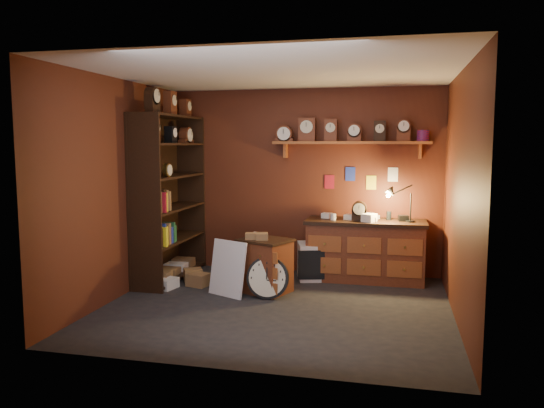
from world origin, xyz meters
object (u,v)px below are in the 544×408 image
(shelving_unit, at_px, (167,190))
(big_round_clock, at_px, (268,278))
(low_cabinet, at_px, (265,263))
(workbench, at_px, (365,247))

(shelving_unit, height_order, big_round_clock, shelving_unit)
(big_round_clock, bearing_deg, low_cabinet, 109.69)
(low_cabinet, relative_size, big_round_clock, 1.48)
(workbench, bearing_deg, low_cabinet, -143.46)
(shelving_unit, bearing_deg, big_round_clock, -22.73)
(shelving_unit, relative_size, low_cabinet, 3.29)
(workbench, bearing_deg, big_round_clock, -133.91)
(workbench, xyz_separation_m, low_cabinet, (-1.22, -0.90, -0.09))
(workbench, relative_size, low_cabinet, 2.11)
(shelving_unit, relative_size, workbench, 1.56)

